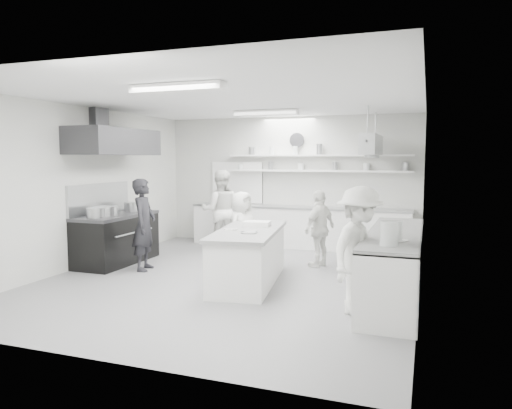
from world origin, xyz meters
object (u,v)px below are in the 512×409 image
(right_counter, at_px, (394,266))
(back_counter, at_px, (298,227))
(prep_island, at_px, (249,258))
(cook_stove, at_px, (144,225))
(stove, at_px, (117,240))
(cook_back, at_px, (220,210))

(right_counter, bearing_deg, back_counter, 124.65)
(right_counter, xyz_separation_m, prep_island, (-2.30, 0.06, -0.05))
(back_counter, distance_m, cook_stove, 3.76)
(cook_stove, bearing_deg, back_counter, -46.32)
(prep_island, height_order, cook_stove, cook_stove)
(stove, bearing_deg, right_counter, -6.52)
(back_counter, distance_m, prep_island, 3.34)
(cook_stove, height_order, cook_back, cook_back)
(cook_stove, relative_size, cook_back, 0.94)
(back_counter, height_order, cook_back, cook_back)
(back_counter, bearing_deg, cook_back, -149.15)
(stove, xyz_separation_m, right_counter, (5.25, -0.60, 0.02))
(back_counter, distance_m, right_counter, 4.13)
(right_counter, relative_size, cook_back, 1.85)
(stove, xyz_separation_m, prep_island, (2.95, -0.54, -0.03))
(cook_stove, bearing_deg, right_counter, -106.52)
(back_counter, bearing_deg, stove, -136.01)
(cook_stove, bearing_deg, cook_back, -26.49)
(prep_island, bearing_deg, right_counter, -10.13)
(stove, distance_m, cook_stove, 0.98)
(stove, relative_size, right_counter, 0.55)
(back_counter, xyz_separation_m, right_counter, (2.35, -3.40, 0.01))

